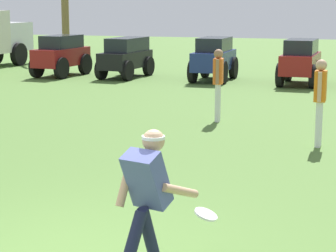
# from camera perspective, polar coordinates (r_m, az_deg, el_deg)

# --- Properties ---
(frisbee_thrower) EXTENTS (0.66, 1.03, 1.41)m
(frisbee_thrower) POSITION_cam_1_polar(r_m,az_deg,el_deg) (6.05, -1.88, -6.23)
(frisbee_thrower) COLOR #191E38
(frisbee_thrower) RESTS_ON ground_plane
(frisbee_in_flight) EXTENTS (0.26, 0.27, 0.11)m
(frisbee_in_flight) POSITION_cam_1_polar(r_m,az_deg,el_deg) (6.63, 3.31, -7.69)
(frisbee_in_flight) COLOR white
(teammate_midfield) EXTENTS (0.20, 0.49, 1.56)m
(teammate_midfield) POSITION_cam_1_polar(r_m,az_deg,el_deg) (11.90, 13.11, 2.69)
(teammate_midfield) COLOR silver
(teammate_midfield) RESTS_ON ground_plane
(teammate_deep) EXTENTS (0.24, 0.50, 1.56)m
(teammate_deep) POSITION_cam_1_polar(r_m,az_deg,el_deg) (14.09, 4.39, 4.18)
(teammate_deep) COLOR silver
(teammate_deep) RESTS_ON ground_plane
(parked_car_slot_a) EXTENTS (1.40, 2.44, 1.40)m
(parked_car_slot_a) POSITION_cam_1_polar(r_m,az_deg,el_deg) (23.04, -9.27, 6.17)
(parked_car_slot_a) COLOR maroon
(parked_car_slot_a) RESTS_ON ground_plane
(parked_car_slot_b) EXTENTS (1.37, 2.48, 1.34)m
(parked_car_slot_b) POSITION_cam_1_polar(r_m,az_deg,el_deg) (22.36, -3.67, 6.10)
(parked_car_slot_b) COLOR black
(parked_car_slot_b) RESTS_ON ground_plane
(parked_car_slot_c) EXTENTS (1.21, 2.37, 1.40)m
(parked_car_slot_c) POSITION_cam_1_polar(r_m,az_deg,el_deg) (21.43, 4.02, 5.94)
(parked_car_slot_c) COLOR navy
(parked_car_slot_c) RESTS_ON ground_plane
(parked_car_slot_d) EXTENTS (1.26, 2.39, 1.40)m
(parked_car_slot_d) POSITION_cam_1_polar(r_m,az_deg,el_deg) (20.76, 11.48, 5.59)
(parked_car_slot_d) COLOR maroon
(parked_car_slot_d) RESTS_ON ground_plane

